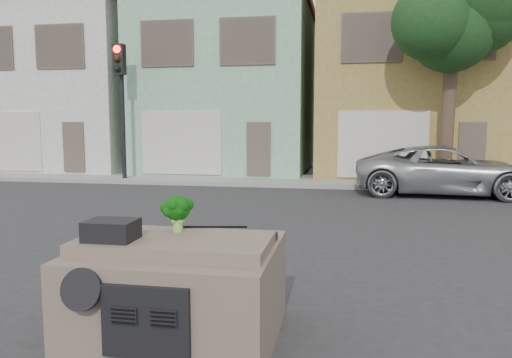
# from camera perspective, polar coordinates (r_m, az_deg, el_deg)

# --- Properties ---
(ground_plane) EXTENTS (120.00, 120.00, 0.00)m
(ground_plane) POSITION_cam_1_polar(r_m,az_deg,el_deg) (8.33, -1.79, -9.29)
(ground_plane) COLOR #303033
(ground_plane) RESTS_ON ground
(sidewalk) EXTENTS (40.00, 3.00, 0.15)m
(sidewalk) POSITION_cam_1_polar(r_m,az_deg,el_deg) (18.54, 5.00, -0.22)
(sidewalk) COLOR gray
(sidewalk) RESTS_ON ground
(townhouse_white) EXTENTS (7.20, 8.20, 7.55)m
(townhouse_white) POSITION_cam_1_polar(r_m,az_deg,el_deg) (25.72, -19.56, 9.59)
(townhouse_white) COLOR silver
(townhouse_white) RESTS_ON ground
(townhouse_mint) EXTENTS (7.20, 8.20, 7.55)m
(townhouse_mint) POSITION_cam_1_polar(r_m,az_deg,el_deg) (22.97, -2.83, 10.36)
(townhouse_mint) COLOR #8CC29B
(townhouse_mint) RESTS_ON ground
(townhouse_tan) EXTENTS (7.20, 8.20, 7.55)m
(townhouse_tan) POSITION_cam_1_polar(r_m,az_deg,el_deg) (22.50, 16.43, 10.18)
(townhouse_tan) COLOR #A18744
(townhouse_tan) RESTS_ON ground
(silver_pickup) EXTENTS (5.62, 2.85, 1.52)m
(silver_pickup) POSITION_cam_1_polar(r_m,az_deg,el_deg) (16.59, 20.76, -1.71)
(silver_pickup) COLOR #A2A4A8
(silver_pickup) RESTS_ON ground
(traffic_signal) EXTENTS (0.40, 0.40, 5.10)m
(traffic_signal) POSITION_cam_1_polar(r_m,az_deg,el_deg) (19.17, -15.11, 7.21)
(traffic_signal) COLOR black
(traffic_signal) RESTS_ON ground
(tree_near) EXTENTS (4.40, 4.00, 8.50)m
(tree_near) POSITION_cam_1_polar(r_m,az_deg,el_deg) (18.05, 21.33, 12.45)
(tree_near) COLOR #193D18
(tree_near) RESTS_ON ground
(car_dashboard) EXTENTS (2.00, 1.80, 1.12)m
(car_dashboard) POSITION_cam_1_polar(r_m,az_deg,el_deg) (5.40, -8.62, -12.09)
(car_dashboard) COLOR #736052
(car_dashboard) RESTS_ON ground
(instrument_hump) EXTENTS (0.48, 0.38, 0.20)m
(instrument_hump) POSITION_cam_1_polar(r_m,az_deg,el_deg) (5.13, -16.20, -5.63)
(instrument_hump) COLOR black
(instrument_hump) RESTS_ON car_dashboard
(wiper_arm) EXTENTS (0.69, 0.15, 0.02)m
(wiper_arm) POSITION_cam_1_polar(r_m,az_deg,el_deg) (5.52, -4.68, -5.47)
(wiper_arm) COLOR black
(wiper_arm) RESTS_ON car_dashboard
(broccoli) EXTENTS (0.38, 0.38, 0.40)m
(broccoli) POSITION_cam_1_polar(r_m,az_deg,el_deg) (5.34, -8.96, -3.88)
(broccoli) COLOR #093B08
(broccoli) RESTS_ON car_dashboard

